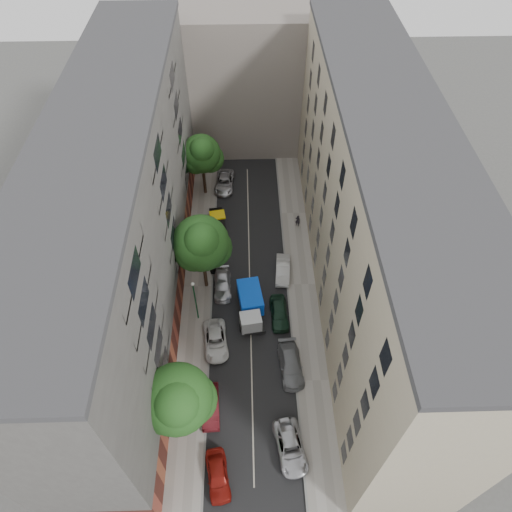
{
  "coord_description": "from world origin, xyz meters",
  "views": [
    {
      "loc": [
        -0.11,
        -29.51,
        38.73
      ],
      "look_at": [
        0.64,
        -0.98,
        6.0
      ],
      "focal_mm": 32.0,
      "sensor_mm": 36.0,
      "label": 1
    }
  ],
  "objects_px": {
    "tree_mid": "(202,245)",
    "pedestrian": "(298,221)",
    "car_right_1": "(291,365)",
    "tarp_truck": "(250,305)",
    "lamp_post": "(195,297)",
    "car_right_0": "(290,447)",
    "car_left_4": "(217,259)",
    "car_left_3": "(223,284)",
    "car_left_0": "(218,475)",
    "car_right_2": "(279,313)",
    "car_left_6": "(225,182)",
    "car_left_5": "(218,222)",
    "car_left_1": "(211,406)",
    "tree_far": "(202,155)",
    "car_left_2": "(216,341)",
    "car_right_3": "(283,270)",
    "tree_near": "(179,401)"
  },
  "relations": [
    {
      "from": "car_left_0",
      "to": "car_left_1",
      "type": "distance_m",
      "value": 5.65
    },
    {
      "from": "car_left_6",
      "to": "car_left_5",
      "type": "bearing_deg",
      "value": -91.64
    },
    {
      "from": "pedestrian",
      "to": "car_right_3",
      "type": "bearing_deg",
      "value": 95.63
    },
    {
      "from": "tree_mid",
      "to": "lamp_post",
      "type": "bearing_deg",
      "value": -100.47
    },
    {
      "from": "tree_near",
      "to": "pedestrian",
      "type": "bearing_deg",
      "value": 64.95
    },
    {
      "from": "car_left_2",
      "to": "car_right_2",
      "type": "bearing_deg",
      "value": 18.63
    },
    {
      "from": "car_left_5",
      "to": "pedestrian",
      "type": "distance_m",
      "value": 9.43
    },
    {
      "from": "car_left_2",
      "to": "car_left_6",
      "type": "bearing_deg",
      "value": 82.29
    },
    {
      "from": "tarp_truck",
      "to": "car_left_0",
      "type": "relative_size",
      "value": 1.37
    },
    {
      "from": "car_left_6",
      "to": "pedestrian",
      "type": "distance_m",
      "value": 11.59
    },
    {
      "from": "car_right_1",
      "to": "car_right_2",
      "type": "height_order",
      "value": "car_right_2"
    },
    {
      "from": "car_left_4",
      "to": "car_left_5",
      "type": "height_order",
      "value": "car_left_5"
    },
    {
      "from": "car_right_0",
      "to": "pedestrian",
      "type": "distance_m",
      "value": 25.97
    },
    {
      "from": "car_right_0",
      "to": "car_left_6",
      "type": "bearing_deg",
      "value": 90.45
    },
    {
      "from": "car_left_2",
      "to": "car_left_4",
      "type": "relative_size",
      "value": 1.27
    },
    {
      "from": "car_right_1",
      "to": "tree_mid",
      "type": "height_order",
      "value": "tree_mid"
    },
    {
      "from": "car_left_3",
      "to": "car_right_0",
      "type": "bearing_deg",
      "value": -72.94
    },
    {
      "from": "car_left_1",
      "to": "tree_near",
      "type": "relative_size",
      "value": 0.45
    },
    {
      "from": "car_right_3",
      "to": "pedestrian",
      "type": "bearing_deg",
      "value": 77.59
    },
    {
      "from": "car_left_0",
      "to": "car_left_3",
      "type": "distance_m",
      "value": 18.8
    },
    {
      "from": "car_left_0",
      "to": "car_left_3",
      "type": "xyz_separation_m",
      "value": [
        -0.04,
        18.8,
        -0.07
      ]
    },
    {
      "from": "car_left_0",
      "to": "car_left_6",
      "type": "height_order",
      "value": "car_left_0"
    },
    {
      "from": "tarp_truck",
      "to": "car_left_0",
      "type": "height_order",
      "value": "tarp_truck"
    },
    {
      "from": "car_right_2",
      "to": "tree_mid",
      "type": "relative_size",
      "value": 0.45
    },
    {
      "from": "tree_mid",
      "to": "pedestrian",
      "type": "relative_size",
      "value": 5.91
    },
    {
      "from": "tree_mid",
      "to": "pedestrian",
      "type": "height_order",
      "value": "tree_mid"
    },
    {
      "from": "car_left_4",
      "to": "car_left_3",
      "type": "bearing_deg",
      "value": -80.35
    },
    {
      "from": "car_left_0",
      "to": "car_right_3",
      "type": "xyz_separation_m",
      "value": [
        6.42,
        20.6,
        -0.01
      ]
    },
    {
      "from": "car_left_3",
      "to": "tree_far",
      "type": "relative_size",
      "value": 0.52
    },
    {
      "from": "car_left_3",
      "to": "car_right_2",
      "type": "height_order",
      "value": "car_right_2"
    },
    {
      "from": "car_left_1",
      "to": "lamp_post",
      "type": "distance_m",
      "value": 10.07
    },
    {
      "from": "car_left_3",
      "to": "tree_far",
      "type": "height_order",
      "value": "tree_far"
    },
    {
      "from": "car_left_6",
      "to": "pedestrian",
      "type": "height_order",
      "value": "pedestrian"
    },
    {
      "from": "tarp_truck",
      "to": "car_left_1",
      "type": "xyz_separation_m",
      "value": [
        -3.61,
        -9.97,
        -0.69
      ]
    },
    {
      "from": "tree_mid",
      "to": "tarp_truck",
      "type": "bearing_deg",
      "value": -37.5
    },
    {
      "from": "car_left_1",
      "to": "tree_far",
      "type": "distance_m",
      "value": 28.95
    },
    {
      "from": "car_left_4",
      "to": "pedestrian",
      "type": "height_order",
      "value": "pedestrian"
    },
    {
      "from": "lamp_post",
      "to": "tarp_truck",
      "type": "bearing_deg",
      "value": 5.57
    },
    {
      "from": "car_left_2",
      "to": "car_right_0",
      "type": "xyz_separation_m",
      "value": [
        6.39,
        -10.06,
        0.01
      ]
    },
    {
      "from": "car_left_0",
      "to": "tree_mid",
      "type": "bearing_deg",
      "value": 85.58
    },
    {
      "from": "tree_far",
      "to": "tarp_truck",
      "type": "bearing_deg",
      "value": -73.91
    },
    {
      "from": "car_left_1",
      "to": "tree_mid",
      "type": "distance_m",
      "value": 14.69
    },
    {
      "from": "car_left_5",
      "to": "lamp_post",
      "type": "relative_size",
      "value": 0.8
    },
    {
      "from": "car_right_0",
      "to": "car_right_1",
      "type": "distance_m",
      "value": 7.35
    },
    {
      "from": "tree_near",
      "to": "lamp_post",
      "type": "xyz_separation_m",
      "value": [
        0.22,
        11.39,
        -2.56
      ]
    },
    {
      "from": "car_left_1",
      "to": "lamp_post",
      "type": "relative_size",
      "value": 0.73
    },
    {
      "from": "car_left_4",
      "to": "car_right_1",
      "type": "distance_m",
      "value": 14.93
    },
    {
      "from": "tarp_truck",
      "to": "tree_near",
      "type": "height_order",
      "value": "tree_near"
    },
    {
      "from": "tree_near",
      "to": "car_right_3",
      "type": "bearing_deg",
      "value": 61.85
    },
    {
      "from": "tree_far",
      "to": "car_left_4",
      "type": "bearing_deg",
      "value": -81.63
    }
  ]
}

